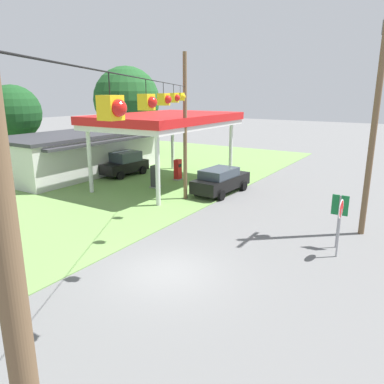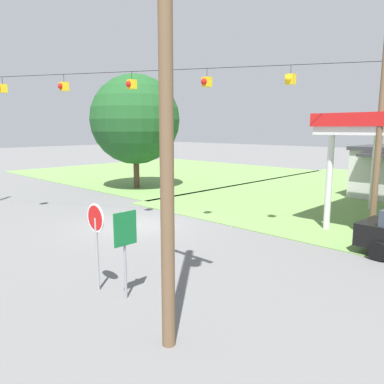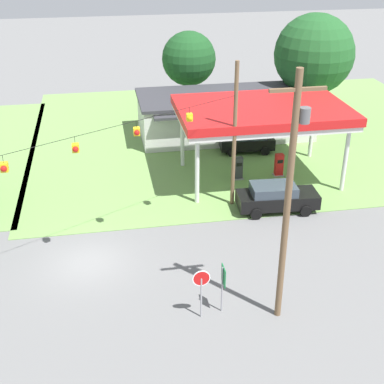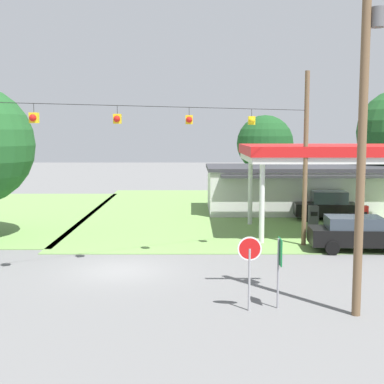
{
  "view_description": "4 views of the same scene",
  "coord_description": "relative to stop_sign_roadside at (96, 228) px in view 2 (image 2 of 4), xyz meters",
  "views": [
    {
      "loc": [
        -10.48,
        -7.75,
        6.71
      ],
      "look_at": [
        3.43,
        1.03,
        2.28
      ],
      "focal_mm": 35.0,
      "sensor_mm": 36.0,
      "label": 1
    },
    {
      "loc": [
        13.83,
        -10.49,
        4.52
      ],
      "look_at": [
        2.21,
        1.56,
        1.67
      ],
      "focal_mm": 35.0,
      "sensor_mm": 36.0,
      "label": 2
    },
    {
      "loc": [
        1.33,
        -23.61,
        15.92
      ],
      "look_at": [
        5.93,
        2.42,
        2.4
      ],
      "focal_mm": 50.0,
      "sensor_mm": 36.0,
      "label": 3
    },
    {
      "loc": [
        3.1,
        -22.38,
        5.93
      ],
      "look_at": [
        3.15,
        2.43,
        3.12
      ],
      "focal_mm": 50.0,
      "sensor_mm": 36.0,
      "label": 4
    }
  ],
  "objects": [
    {
      "name": "ground_plane",
      "position": [
        -5.0,
        5.15,
        -1.81
      ],
      "size": [
        160.0,
        160.0,
        0.0
      ],
      "primitive_type": "plane",
      "color": "slate"
    },
    {
      "name": "grass_verge_opposite_corner",
      "position": [
        -21.0,
        21.15,
        -1.79
      ],
      "size": [
        24.0,
        24.0,
        0.04
      ],
      "primitive_type": "cube",
      "color": "#6B934C",
      "rests_on": "ground"
    },
    {
      "name": "stop_sign_roadside",
      "position": [
        0.0,
        0.0,
        0.0
      ],
      "size": [
        0.8,
        0.08,
        2.5
      ],
      "rotation": [
        0.0,
        0.0,
        3.14
      ],
      "color": "#99999E",
      "rests_on": "ground"
    },
    {
      "name": "route_sign",
      "position": [
        1.02,
        0.23,
        -0.1
      ],
      "size": [
        0.1,
        0.7,
        2.4
      ],
      "color": "gray",
      "rests_on": "ground"
    },
    {
      "name": "utility_pole_main",
      "position": [
        3.47,
        -0.45,
        4.41
      ],
      "size": [
        2.2,
        0.44,
        11.2
      ],
      "color": "brown",
      "rests_on": "ground"
    },
    {
      "name": "signal_span_gantry",
      "position": [
        -5.0,
        5.14,
        3.15
      ],
      "size": [
        18.09,
        10.24,
        8.98
      ],
      "color": "brown",
      "rests_on": "ground"
    },
    {
      "name": "tree_west_verge",
      "position": [
        -13.92,
        12.13,
        3.35
      ],
      "size": [
        6.63,
        6.63,
        8.49
      ],
      "color": "#4C3828",
      "rests_on": "ground"
    }
  ]
}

